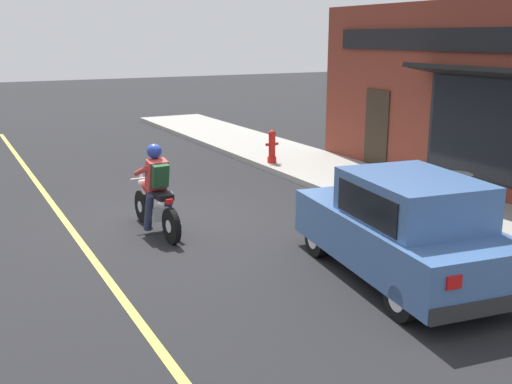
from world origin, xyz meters
TOP-DOWN VIEW (x-y plane):
  - ground_plane at (0.00, 0.00)m, footprint 80.00×80.00m
  - sidewalk_curb at (5.00, 3.00)m, footprint 2.60×22.00m
  - lane_stripe at (-1.80, 3.00)m, footprint 0.12×19.80m
  - storefront_building at (6.53, -1.03)m, footprint 1.25×10.38m
  - motorcycle_with_rider at (-0.46, -0.38)m, footprint 0.56×2.02m
  - car_hatchback at (1.96, -4.07)m, footprint 2.13×3.97m
  - trash_bin at (4.10, -2.98)m, footprint 0.56×0.56m
  - fire_hydrant at (4.06, 3.43)m, footprint 0.36×0.24m

SIDE VIEW (x-z plane):
  - ground_plane at x=0.00m, z-range 0.00..0.00m
  - lane_stripe at x=-1.80m, z-range 0.00..0.01m
  - sidewalk_curb at x=5.00m, z-range 0.00..0.14m
  - fire_hydrant at x=4.06m, z-range 0.13..1.01m
  - trash_bin at x=4.10m, z-range 0.15..1.13m
  - motorcycle_with_rider at x=-0.46m, z-range -0.13..1.49m
  - car_hatchback at x=1.96m, z-range -0.02..1.55m
  - storefront_building at x=6.53m, z-range 0.01..4.21m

